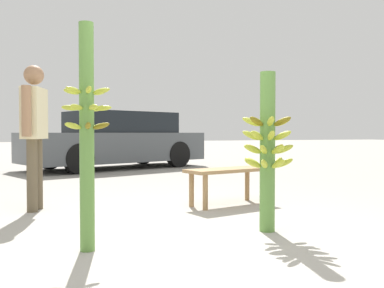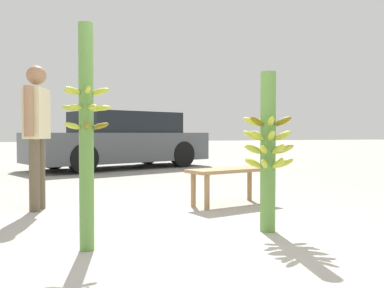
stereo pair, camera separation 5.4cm
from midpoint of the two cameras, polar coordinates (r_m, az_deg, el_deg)
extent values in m
plane|color=#9E998E|center=(3.43, -1.07, -13.30)|extent=(80.00, 80.00, 0.00)
cylinder|color=#5B8C3D|center=(3.25, -14.31, 0.87)|extent=(0.11, 0.11, 1.68)
ellipsoid|color=#ADB733|center=(3.20, -16.01, 6.94)|extent=(0.14, 0.10, 0.07)
ellipsoid|color=#ADB733|center=(3.15, -14.10, 7.03)|extent=(0.04, 0.14, 0.07)
ellipsoid|color=#ADB733|center=(3.22, -12.46, 6.92)|extent=(0.14, 0.10, 0.07)
ellipsoid|color=#ADB733|center=(3.33, -12.77, 6.73)|extent=(0.14, 0.10, 0.07)
ellipsoid|color=#ADB733|center=(3.38, -14.59, 6.65)|extent=(0.04, 0.14, 0.07)
ellipsoid|color=#ADB733|center=(3.31, -16.19, 6.75)|extent=(0.14, 0.10, 0.07)
ellipsoid|color=#ADB733|center=(3.27, -16.35, 4.65)|extent=(0.14, 0.07, 0.05)
ellipsoid|color=#ADB733|center=(3.16, -15.63, 4.76)|extent=(0.12, 0.12, 0.05)
ellipsoid|color=#ADB733|center=(3.15, -13.54, 4.79)|extent=(0.07, 0.14, 0.05)
ellipsoid|color=#ADB733|center=(3.24, -12.30, 4.70)|extent=(0.14, 0.07, 0.05)
ellipsoid|color=#ADB733|center=(3.35, -13.12, 4.60)|extent=(0.12, 0.12, 0.05)
ellipsoid|color=#ADB733|center=(3.36, -15.09, 4.57)|extent=(0.07, 0.14, 0.05)
ellipsoid|color=#ADB733|center=(3.32, -12.69, 2.34)|extent=(0.14, 0.10, 0.07)
ellipsoid|color=#ADB733|center=(3.36, -14.46, 2.32)|extent=(0.05, 0.14, 0.07)
ellipsoid|color=#ADB733|center=(3.30, -16.10, 2.32)|extent=(0.14, 0.11, 0.07)
ellipsoid|color=#ADB733|center=(3.19, -16.02, 2.35)|extent=(0.14, 0.10, 0.07)
ellipsoid|color=#736414|center=(3.14, -14.18, 2.38)|extent=(0.05, 0.14, 0.07)
ellipsoid|color=#736414|center=(3.20, -12.48, 2.37)|extent=(0.14, 0.11, 0.07)
cylinder|color=#5B8C3D|center=(3.83, 9.63, -1.04)|extent=(0.13, 0.13, 1.41)
ellipsoid|color=#ADB733|center=(3.69, 10.03, 3.01)|extent=(0.11, 0.18, 0.11)
ellipsoid|color=#736414|center=(3.77, 11.55, 2.97)|extent=(0.14, 0.18, 0.11)
ellipsoid|color=#ADB733|center=(3.89, 11.58, 2.93)|extent=(0.18, 0.08, 0.11)
ellipsoid|color=#ADB733|center=(3.97, 10.20, 2.90)|extent=(0.16, 0.16, 0.11)
ellipsoid|color=#ADB733|center=(3.95, 8.43, 2.92)|extent=(0.07, 0.18, 0.11)
ellipsoid|color=#ADB733|center=(3.84, 7.52, 2.96)|extent=(0.18, 0.14, 0.11)
ellipsoid|color=#736414|center=(3.73, 8.20, 3.01)|extent=(0.19, 0.10, 0.11)
ellipsoid|color=#ADB733|center=(3.84, 7.52, 1.14)|extent=(0.18, 0.14, 0.12)
ellipsoid|color=#ADB733|center=(3.72, 8.25, 1.12)|extent=(0.18, 0.11, 0.12)
ellipsoid|color=#ADB733|center=(3.69, 10.10, 1.11)|extent=(0.11, 0.18, 0.12)
ellipsoid|color=#ADB733|center=(3.77, 11.57, 1.11)|extent=(0.14, 0.18, 0.12)
ellipsoid|color=#ADB733|center=(3.89, 11.53, 1.13)|extent=(0.18, 0.07, 0.12)
ellipsoid|color=#736414|center=(3.97, 10.12, 1.14)|extent=(0.16, 0.16, 0.12)
ellipsoid|color=#ADB733|center=(3.94, 8.37, 1.15)|extent=(0.07, 0.18, 0.12)
ellipsoid|color=#ADB733|center=(3.78, 7.66, -0.69)|extent=(0.18, 0.07, 0.11)
ellipsoid|color=#ADB733|center=(3.70, 9.10, -0.75)|extent=(0.16, 0.16, 0.11)
ellipsoid|color=#ADB733|center=(3.72, 10.97, -0.74)|extent=(0.07, 0.18, 0.11)
ellipsoid|color=#ADB733|center=(3.83, 11.76, -0.68)|extent=(0.18, 0.14, 0.11)
ellipsoid|color=#736414|center=(3.94, 10.95, -0.61)|extent=(0.19, 0.11, 0.11)
ellipsoid|color=#ADB733|center=(3.97, 9.21, -0.59)|extent=(0.11, 0.19, 0.11)
ellipsoid|color=#736414|center=(3.90, 7.75, -0.63)|extent=(0.14, 0.18, 0.11)
ellipsoid|color=#ADB733|center=(3.95, 10.86, -2.39)|extent=(0.18, 0.12, 0.12)
ellipsoid|color=#736414|center=(3.98, 9.11, -2.36)|extent=(0.10, 0.18, 0.12)
ellipsoid|color=#ADB733|center=(3.90, 7.72, -2.43)|extent=(0.14, 0.18, 0.12)
ellipsoid|color=#ADB733|center=(3.78, 7.71, -2.56)|extent=(0.18, 0.06, 0.12)
ellipsoid|color=#ADB733|center=(3.70, 9.19, -2.65)|extent=(0.16, 0.17, 0.12)
ellipsoid|color=#ADB733|center=(3.73, 11.03, -2.62)|extent=(0.08, 0.18, 0.12)
ellipsoid|color=#ADB733|center=(3.85, 11.73, -2.51)|extent=(0.18, 0.13, 0.12)
cylinder|color=brown|center=(5.05, -20.83, -3.95)|extent=(0.15, 0.15, 0.81)
cylinder|color=brown|center=(5.23, -20.20, -3.77)|extent=(0.15, 0.15, 0.81)
cube|color=beige|center=(5.12, -20.58, 3.84)|extent=(0.31, 0.45, 0.57)
cylinder|color=#936B4C|center=(4.87, -21.52, 4.12)|extent=(0.13, 0.13, 0.54)
cylinder|color=#936B4C|center=(5.37, -19.73, 3.89)|extent=(0.13, 0.13, 0.54)
sphere|color=#936B4C|center=(5.16, -20.63, 8.60)|extent=(0.22, 0.22, 0.22)
cube|color=#99754C|center=(5.20, 4.49, -3.48)|extent=(1.13, 0.62, 0.04)
cylinder|color=#99754C|center=(5.08, -0.38, -6.11)|extent=(0.06, 0.06, 0.40)
cylinder|color=#99754C|center=(5.61, 7.09, -5.40)|extent=(0.06, 0.06, 0.40)
cylinder|color=#99754C|center=(4.85, 1.46, -6.47)|extent=(0.06, 0.06, 0.40)
cylinder|color=#99754C|center=(5.40, 9.05, -5.67)|extent=(0.06, 0.06, 0.40)
cube|color=#4C5156|center=(10.70, -10.35, -0.37)|extent=(4.72, 3.14, 0.70)
cube|color=black|center=(10.79, -9.57, 2.84)|extent=(2.82, 2.32, 0.51)
cylinder|color=black|center=(9.37, -15.04, -1.90)|extent=(0.68, 0.41, 0.65)
cylinder|color=black|center=(10.80, -18.72, -1.48)|extent=(0.68, 0.41, 0.65)
cylinder|color=black|center=(10.85, -2.02, -1.39)|extent=(0.68, 0.41, 0.65)
cylinder|color=black|center=(12.11, -6.72, -1.10)|extent=(0.68, 0.41, 0.65)
camera|label=1|loc=(0.03, -90.43, -0.01)|focal=40.00mm
camera|label=2|loc=(0.03, 89.57, 0.01)|focal=40.00mm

